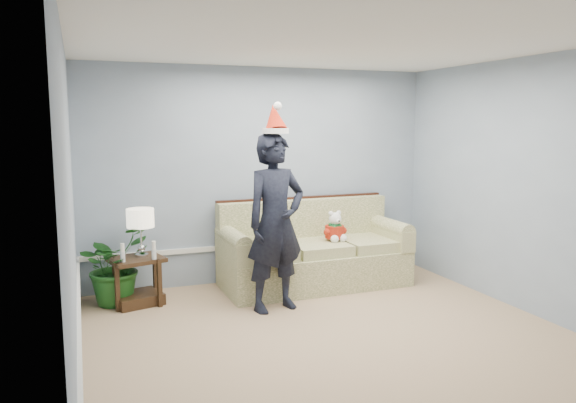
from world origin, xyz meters
The scene contains 10 objects.
room_shell centered at (0.00, 0.00, 1.35)m, with size 4.54×5.04×2.74m.
wainscot_trim centered at (-1.18, 1.18, 0.45)m, with size 4.49×4.99×0.06m.
sofa centered at (0.51, 2.03, 0.38)m, with size 2.28×1.00×1.06m.
side_table centered at (-1.63, 1.99, 0.21)m, with size 0.65×0.59×0.53m.
table_lamp centered at (-1.57, 2.02, 0.95)m, with size 0.30×0.30×0.54m.
candle_pair centered at (-1.62, 1.84, 0.63)m, with size 0.38×0.05×0.20m.
houseplant centered at (-1.85, 2.11, 0.44)m, with size 0.80×0.69×0.89m, color #1A5119.
man centered at (-0.24, 1.29, 0.95)m, with size 0.70×0.46×1.91m, color black.
santa_hat centered at (-0.24, 1.31, 2.04)m, with size 0.31×0.34×0.34m.
teddy_bear centered at (0.76, 1.91, 0.70)m, with size 0.26×0.28×0.38m.
Camera 1 is at (-2.18, -4.27, 2.02)m, focal length 35.00 mm.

